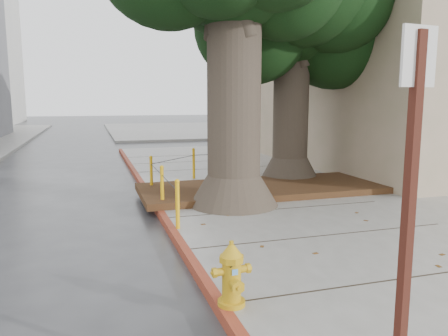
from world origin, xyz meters
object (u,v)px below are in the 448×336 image
(signpost, at_px, (408,212))
(car_red, at_px, (337,129))
(fire_hydrant, at_px, (232,274))
(car_silver, at_px, (257,131))

(signpost, height_order, car_red, signpost)
(fire_hydrant, distance_m, car_silver, 22.65)
(fire_hydrant, height_order, car_silver, car_silver)
(signpost, bearing_deg, fire_hydrant, 100.05)
(signpost, bearing_deg, car_silver, 66.04)
(signpost, height_order, car_silver, signpost)
(signpost, relative_size, car_red, 0.78)
(signpost, distance_m, car_silver, 24.49)
(signpost, bearing_deg, car_red, 54.47)
(signpost, xyz_separation_m, car_red, (14.24, 24.09, -1.17))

